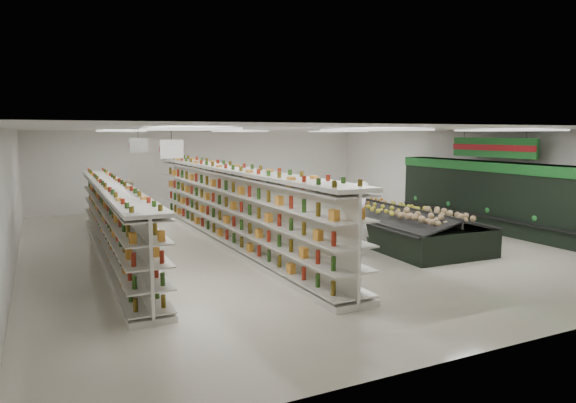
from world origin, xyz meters
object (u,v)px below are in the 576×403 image
shopper_background (129,209)px  soda_endcap (213,196)px  gondola_center (232,209)px  shopper_main (359,219)px  produce_island (379,220)px  gondola_left (114,224)px

shopper_background → soda_endcap: bearing=-23.3°
gondola_center → shopper_main: gondola_center is taller
gondola_center → produce_island: size_ratio=1.71×
soda_endcap → shopper_background: bearing=-141.5°
soda_endcap → shopper_background: 4.40m
gondola_center → produce_island: bearing=-12.9°
produce_island → soda_endcap: (-3.37, 5.75, 0.30)m
soda_endcap → produce_island: bearing=-59.6°
soda_endcap → shopper_background: size_ratio=0.94×
gondola_left → shopper_main: shopper_main is taller
produce_island → shopper_background: bearing=156.1°
shopper_main → shopper_background: 6.87m
gondola_left → gondola_center: gondola_center is taller
shopper_main → gondola_center: bearing=-84.8°
gondola_left → soda_endcap: gondola_left is taller
produce_island → soda_endcap: 6.67m
soda_endcap → shopper_background: shopper_background is taller
produce_island → shopper_background: 7.45m
gondola_left → produce_island: bearing=-5.0°
shopper_main → produce_island: bearing=-170.9°
gondola_left → shopper_main: 6.14m
gondola_left → gondola_center: bearing=3.3°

